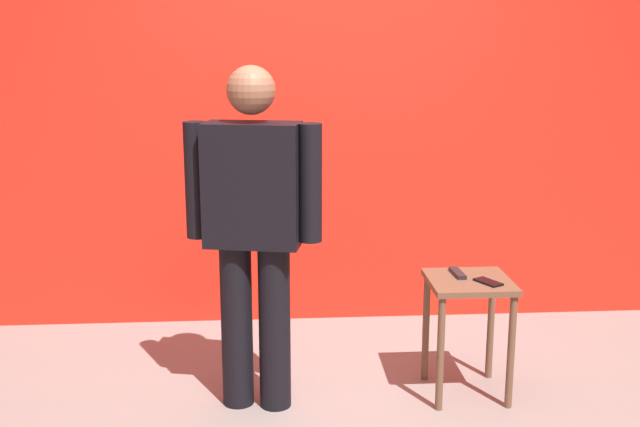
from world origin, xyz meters
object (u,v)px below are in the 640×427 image
Objects in this scene: standing_person at (254,222)px; side_table at (468,304)px; tv_remote at (458,273)px; cell_phone at (488,282)px.

standing_person is 2.72× the size of side_table.
side_table is at bearing -63.06° from tv_remote.
tv_remote is (-0.12, 0.14, 0.01)m from cell_phone.
side_table is 3.59× the size of tv_remote.
side_table is 0.17m from cell_phone.
tv_remote reaches higher than side_table.
side_table is at bearing 2.81° from standing_person.
tv_remote is (1.02, 0.13, -0.31)m from standing_person.
cell_phone is at bearing -53.21° from tv_remote.
standing_person reaches higher than cell_phone.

